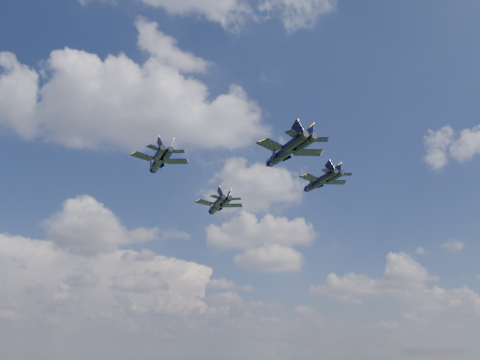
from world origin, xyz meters
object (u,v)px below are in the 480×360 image
jet_lead (216,207)px  jet_slot (282,154)px  jet_right (317,183)px  jet_left (157,163)px

jet_lead → jet_slot: bearing=-87.1°
jet_right → jet_slot: size_ratio=0.92×
jet_slot → jet_lead: bearing=87.2°
jet_lead → jet_right: 26.89m
jet_slot → jet_left: bearing=134.8°
jet_slot → jet_right: bearing=41.1°
jet_lead → jet_slot: 37.17m
jet_lead → jet_left: (-13.66, -23.86, 1.86)m
jet_lead → jet_right: jet_right is taller
jet_lead → jet_right: (23.06, -13.61, 2.40)m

